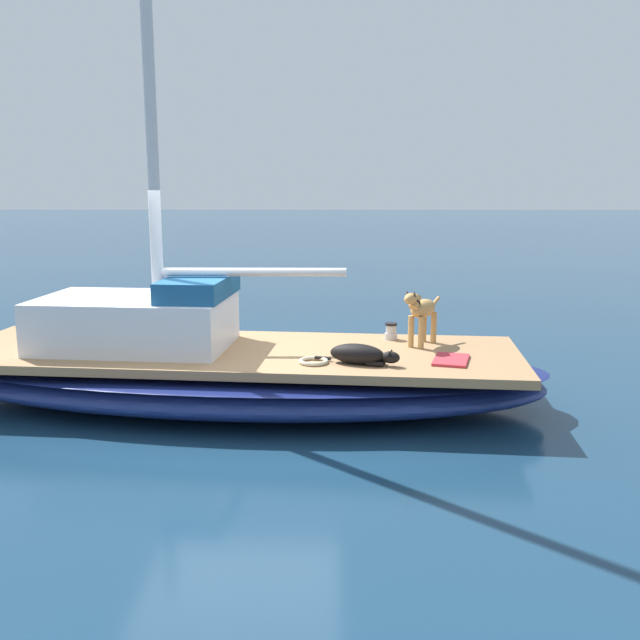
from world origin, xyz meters
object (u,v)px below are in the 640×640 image
coiled_rope (314,361)px  mooring_buoy (213,327)px  sailboat_main (236,376)px  deck_winch (391,332)px  dog_tan (421,311)px  deck_towel (451,360)px  dog_black (360,354)px

coiled_rope → mooring_buoy: 4.45m
sailboat_main → mooring_buoy: sailboat_main is taller
sailboat_main → deck_winch: size_ratio=35.42×
dog_tan → deck_towel: size_ratio=1.50×
deck_winch → mooring_buoy: (2.87, 2.70, -0.54)m
dog_black → mooring_buoy: size_ratio=2.11×
deck_winch → deck_towel: size_ratio=0.38×
dog_tan → deck_winch: bearing=43.5°
deck_winch → coiled_rope: deck_winch is taller
dog_tan → deck_winch: dog_tan is taller
dog_black → coiled_rope: size_ratio=2.87×
deck_winch → coiled_rope: (-1.20, 0.94, -0.08)m
coiled_rope → mooring_buoy: coiled_rope is taller
dog_tan → mooring_buoy: 4.49m
mooring_buoy → deck_towel: bearing=-140.6°
sailboat_main → mooring_buoy: size_ratio=16.91×
coiled_rope → mooring_buoy: size_ratio=0.74×
deck_winch → mooring_buoy: deck_winch is taller
dog_black → deck_towel: size_ratio=1.66×
dog_tan → mooring_buoy: bearing=43.2°
sailboat_main → dog_tan: bearing=-84.8°
dog_tan → deck_winch: 0.57m
sailboat_main → dog_tan: size_ratio=8.85×
coiled_rope → mooring_buoy: bearing=23.3°
sailboat_main → deck_towel: deck_towel is taller
deck_winch → mooring_buoy: size_ratio=0.48×
dog_black → dog_tan: size_ratio=1.11×
dog_tan → deck_towel: 0.89m
deck_winch → deck_towel: deck_winch is taller
mooring_buoy → sailboat_main: bearing=-166.6°
dog_tan → deck_winch: (0.34, 0.32, -0.32)m
dog_black → deck_winch: (1.23, -0.44, -0.01)m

